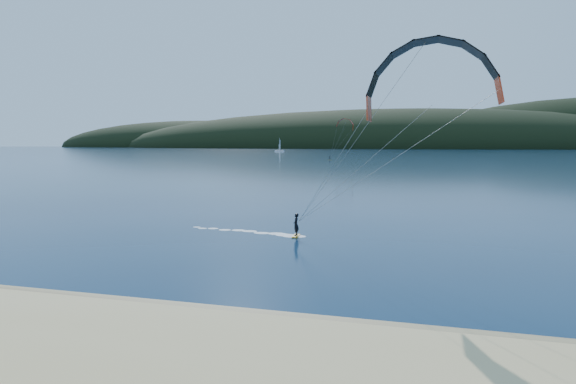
# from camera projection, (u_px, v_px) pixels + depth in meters

# --- Properties ---
(ground) EXTENTS (1800.00, 1800.00, 0.00)m
(ground) POSITION_uv_depth(u_px,v_px,m) (148.00, 358.00, 17.78)
(ground) COLOR #08223E
(ground) RESTS_ON ground
(wet_sand) EXTENTS (220.00, 2.50, 0.10)m
(wet_sand) POSITION_uv_depth(u_px,v_px,m) (203.00, 315.00, 22.09)
(wet_sand) COLOR olive
(wet_sand) RESTS_ON ground
(headland) EXTENTS (1200.00, 310.00, 140.00)m
(headland) POSITION_uv_depth(u_px,v_px,m) (424.00, 148.00, 731.48)
(headland) COLOR black
(headland) RESTS_ON ground
(kitesurfer_near) EXTENTS (25.12, 9.94, 14.69)m
(kitesurfer_near) POSITION_uv_depth(u_px,v_px,m) (424.00, 110.00, 30.80)
(kitesurfer_near) COLOR #BF8E16
(kitesurfer_near) RESTS_ON ground
(kitesurfer_far) EXTENTS (11.95, 6.97, 16.64)m
(kitesurfer_far) POSITION_uv_depth(u_px,v_px,m) (345.00, 128.00, 211.59)
(kitesurfer_far) COLOR #BF8E16
(kitesurfer_far) RESTS_ON ground
(sailboat) EXTENTS (8.26, 5.27, 11.67)m
(sailboat) POSITION_uv_depth(u_px,v_px,m) (280.00, 151.00, 425.82)
(sailboat) COLOR white
(sailboat) RESTS_ON ground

